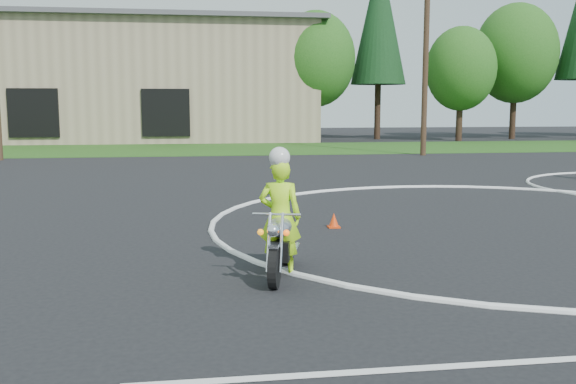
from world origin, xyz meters
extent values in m
cube|color=#1E4714|center=(0.00, 27.00, 0.01)|extent=(120.00, 10.00, 0.02)
torus|color=silver|center=(0.00, 3.00, 0.01)|extent=(12.12, 12.12, 0.12)
cube|color=silver|center=(-3.00, -4.00, 0.01)|extent=(8.00, 0.12, 0.01)
cylinder|color=black|center=(-5.25, -1.12, 0.29)|extent=(0.27, 0.59, 0.58)
cylinder|color=black|center=(-4.89, 0.19, 0.29)|extent=(0.27, 0.59, 0.58)
cube|color=black|center=(-5.05, -0.42, 0.39)|extent=(0.40, 0.59, 0.29)
ellipsoid|color=#9B9CA0|center=(-5.11, -0.61, 0.75)|extent=(0.50, 0.69, 0.27)
cube|color=black|center=(-4.98, -0.14, 0.72)|extent=(0.40, 0.63, 0.10)
cylinder|color=white|center=(-5.31, -1.02, 0.63)|extent=(0.13, 0.35, 0.78)
cylinder|color=silver|center=(-5.14, -1.07, 0.63)|extent=(0.13, 0.35, 0.78)
cube|color=#BBBBC1|center=(-5.25, -1.14, 0.60)|extent=(0.19, 0.24, 0.05)
cylinder|color=silver|center=(-5.18, -0.89, 0.99)|extent=(0.66, 0.21, 0.03)
sphere|color=white|center=(-5.27, -1.21, 0.82)|extent=(0.17, 0.17, 0.17)
sphere|color=orange|center=(-5.44, -1.15, 0.79)|extent=(0.09, 0.09, 0.09)
sphere|color=#FF5A0C|center=(-5.10, -1.24, 0.79)|extent=(0.09, 0.09, 0.09)
cylinder|color=white|center=(-4.80, -0.09, 0.29)|extent=(0.28, 0.77, 0.08)
imported|color=#B6FF1A|center=(-5.07, -0.37, 0.86)|extent=(0.71, 0.56, 1.71)
sphere|color=silver|center=(-5.08, -0.41, 1.74)|extent=(0.31, 0.31, 0.31)
cone|color=#E63B0C|center=(-3.50, 3.06, 0.15)|extent=(0.22, 0.22, 0.30)
cube|color=#E63B0C|center=(-3.50, 3.06, 0.01)|extent=(0.24, 0.24, 0.03)
cube|color=tan|center=(-18.00, 40.00, 4.00)|extent=(40.00, 16.00, 8.00)
cube|color=#4C4C51|center=(-18.00, 40.00, 8.15)|extent=(41.00, 17.00, 0.30)
cube|color=black|center=(-16.00, 31.90, 2.00)|extent=(3.00, 0.16, 3.00)
cube|color=black|center=(-8.00, 31.90, 2.00)|extent=(3.00, 0.16, 3.00)
cylinder|color=#382619|center=(2.00, 34.00, 1.62)|extent=(0.44, 0.44, 3.24)
ellipsoid|color=#1E5116|center=(2.00, 34.00, 5.58)|extent=(5.40, 5.40, 6.48)
cylinder|color=#382619|center=(7.00, 36.00, 1.98)|extent=(0.44, 0.44, 3.96)
cone|color=black|center=(7.00, 36.00, 8.63)|extent=(3.96, 3.96, 9.35)
cylinder|color=#382619|center=(12.00, 33.00, 1.44)|extent=(0.44, 0.44, 2.88)
ellipsoid|color=#1E5116|center=(12.00, 33.00, 4.96)|extent=(4.80, 4.80, 5.76)
cylinder|color=#382619|center=(17.00, 35.00, 1.80)|extent=(0.44, 0.44, 3.60)
ellipsoid|color=#1E5116|center=(17.00, 35.00, 6.20)|extent=(6.00, 6.00, 7.20)
cylinder|color=#382619|center=(-2.00, 35.00, 1.44)|extent=(0.44, 0.44, 2.88)
ellipsoid|color=#1E5116|center=(-2.00, 35.00, 4.96)|extent=(4.80, 4.80, 5.76)
cylinder|color=#473321|center=(5.00, 21.00, 5.00)|extent=(0.28, 0.28, 10.00)
camera|label=1|loc=(-6.30, -9.56, 2.49)|focal=40.00mm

